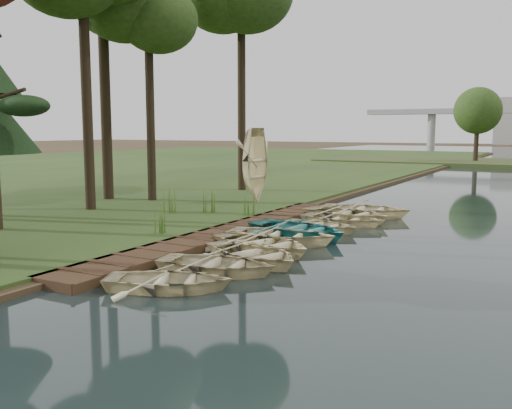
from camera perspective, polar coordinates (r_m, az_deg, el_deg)
The scene contains 19 objects.
ground at distance 19.78m, azimuth 1.04°, elevation -3.75°, with size 300.00×300.00×0.00m, color #3D2F1D.
boardwalk at distance 20.54m, azimuth -2.91°, elevation -2.91°, with size 1.60×16.00×0.30m, color #392516.
building_b at distance 162.77m, azimuth 24.22°, elevation 7.62°, with size 8.00×8.00×12.00m, color #A5A5A0.
rowboat_0 at distance 13.84m, azimuth -8.75°, elevation -7.20°, with size 2.20×3.07×0.64m, color beige.
rowboat_1 at distance 15.25m, azimuth -3.96°, elevation -5.68°, with size 2.33×3.26×0.68m, color beige.
rowboat_2 at distance 16.42m, azimuth -0.31°, elevation -4.61°, with size 2.51×3.51×0.73m, color beige.
rowboat_3 at distance 17.76m, azimuth 0.58°, elevation -3.63°, with size 2.62×3.67×0.76m, color beige.
rowboat_4 at distance 19.11m, azimuth 2.49°, elevation -2.83°, with size 2.65×3.71×0.77m, color beige.
rowboat_5 at distance 20.21m, azimuth 4.18°, elevation -2.22°, with size 2.76×3.87×0.80m, color teal.
rowboat_6 at distance 21.49m, azimuth 6.35°, elevation -1.89°, with size 2.20×3.08×0.64m, color beige.
rowboat_7 at distance 23.03m, azimuth 8.59°, elevation -1.22°, with size 2.40×3.36×0.70m, color beige.
rowboat_8 at distance 24.10m, azimuth 9.04°, elevation -0.71°, with size 2.80×3.92×0.81m, color beige.
rowboat_9 at distance 25.47m, azimuth 10.83°, elevation -0.30°, with size 2.80×3.93×0.81m, color beige.
stored_rowboat at distance 28.02m, azimuth 0.01°, elevation 0.99°, with size 2.60×3.64×0.75m, color beige.
tree_4 at distance 29.76m, azimuth -10.74°, elevation 17.67°, with size 4.54×4.54×10.89m.
reeds_0 at distance 20.00m, azimuth -9.49°, elevation -1.51°, with size 0.60×0.60×0.93m, color #3F661E.
reeds_1 at distance 24.75m, azimuth -4.61°, elevation 0.33°, with size 0.60×0.60×0.95m, color #3F661E.
reeds_2 at distance 24.78m, azimuth -8.65°, elevation 0.41°, with size 0.60×0.60×1.07m, color #3F661E.
reeds_3 at distance 23.82m, azimuth -0.67°, elevation 0.04°, with size 0.60×0.60×0.93m, color #3F661E.
Camera 1 is at (9.08, -17.15, 3.86)m, focal length 40.00 mm.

